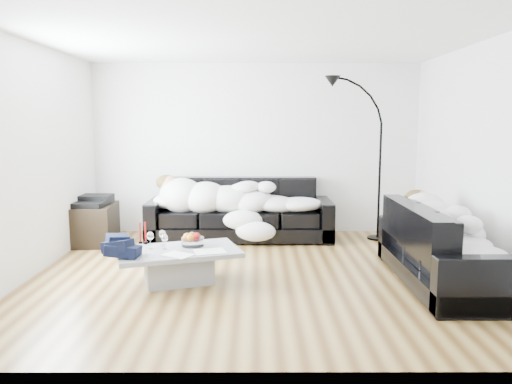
{
  "coord_description": "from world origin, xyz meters",
  "views": [
    {
      "loc": [
        -0.01,
        -5.49,
        1.71
      ],
      "look_at": [
        0.0,
        0.3,
        0.9
      ],
      "focal_mm": 35.0,
      "sensor_mm": 36.0,
      "label": 1
    }
  ],
  "objects_px": {
    "coffee_table": "(179,266)",
    "wine_glass_c": "(165,242)",
    "wine_glass_a": "(162,238)",
    "shoes": "(410,267)",
    "sleeper_right": "(445,225)",
    "wine_glass_b": "(150,240)",
    "stereo": "(93,200)",
    "candle_left": "(140,233)",
    "sleeper_back": "(240,196)",
    "floor_lamp": "(380,169)",
    "av_cabinet": "(94,224)",
    "candle_right": "(145,233)",
    "sofa_right": "(444,245)",
    "sofa_back": "(240,209)",
    "fruit_bowl": "(193,239)"
  },
  "relations": [
    {
      "from": "shoes",
      "to": "sleeper_right",
      "type": "bearing_deg",
      "value": -80.79
    },
    {
      "from": "wine_glass_c",
      "to": "sofa_right",
      "type": "bearing_deg",
      "value": -0.3
    },
    {
      "from": "sofa_back",
      "to": "fruit_bowl",
      "type": "relative_size",
      "value": 10.82
    },
    {
      "from": "shoes",
      "to": "av_cabinet",
      "type": "height_order",
      "value": "av_cabinet"
    },
    {
      "from": "sleeper_back",
      "to": "shoes",
      "type": "xyz_separation_m",
      "value": [
        2.02,
        -1.59,
        -0.6
      ]
    },
    {
      "from": "fruit_bowl",
      "to": "sofa_back",
      "type": "bearing_deg",
      "value": 76.53
    },
    {
      "from": "sleeper_right",
      "to": "stereo",
      "type": "bearing_deg",
      "value": 67.36
    },
    {
      "from": "shoes",
      "to": "candle_left",
      "type": "bearing_deg",
      "value": 165.78
    },
    {
      "from": "coffee_table",
      "to": "candle_right",
      "type": "xyz_separation_m",
      "value": [
        -0.4,
        0.25,
        0.31
      ]
    },
    {
      "from": "wine_glass_a",
      "to": "candle_right",
      "type": "xyz_separation_m",
      "value": [
        -0.2,
        0.09,
        0.04
      ]
    },
    {
      "from": "sofa_right",
      "to": "wine_glass_c",
      "type": "relative_size",
      "value": 12.55
    },
    {
      "from": "sofa_back",
      "to": "wine_glass_b",
      "type": "relative_size",
      "value": 14.83
    },
    {
      "from": "stereo",
      "to": "sofa_back",
      "type": "bearing_deg",
      "value": 12.09
    },
    {
      "from": "candle_left",
      "to": "wine_glass_a",
      "type": "bearing_deg",
      "value": -20.7
    },
    {
      "from": "sleeper_back",
      "to": "floor_lamp",
      "type": "height_order",
      "value": "floor_lamp"
    },
    {
      "from": "candle_left",
      "to": "sleeper_right",
      "type": "bearing_deg",
      "value": -4.74
    },
    {
      "from": "sleeper_back",
      "to": "sofa_back",
      "type": "bearing_deg",
      "value": 90.0
    },
    {
      "from": "wine_glass_a",
      "to": "candle_right",
      "type": "distance_m",
      "value": 0.23
    },
    {
      "from": "sleeper_back",
      "to": "wine_glass_a",
      "type": "bearing_deg",
      "value": -113.08
    },
    {
      "from": "candle_right",
      "to": "floor_lamp",
      "type": "distance_m",
      "value": 3.56
    },
    {
      "from": "wine_glass_a",
      "to": "floor_lamp",
      "type": "relative_size",
      "value": 0.08
    },
    {
      "from": "sofa_right",
      "to": "fruit_bowl",
      "type": "xyz_separation_m",
      "value": [
        -2.69,
        0.16,
        0.03
      ]
    },
    {
      "from": "sleeper_back",
      "to": "stereo",
      "type": "distance_m",
      "value": 2.07
    },
    {
      "from": "sleeper_right",
      "to": "wine_glass_c",
      "type": "height_order",
      "value": "sleeper_right"
    },
    {
      "from": "wine_glass_c",
      "to": "floor_lamp",
      "type": "relative_size",
      "value": 0.08
    },
    {
      "from": "candle_right",
      "to": "shoes",
      "type": "xyz_separation_m",
      "value": [
        3.01,
        0.17,
        -0.44
      ]
    },
    {
      "from": "sleeper_back",
      "to": "stereo",
      "type": "height_order",
      "value": "sleeper_back"
    },
    {
      "from": "sleeper_right",
      "to": "floor_lamp",
      "type": "relative_size",
      "value": 0.85
    },
    {
      "from": "candle_right",
      "to": "sofa_back",
      "type": "bearing_deg",
      "value": 61.3
    },
    {
      "from": "sleeper_right",
      "to": "wine_glass_a",
      "type": "bearing_deg",
      "value": 86.74
    },
    {
      "from": "coffee_table",
      "to": "wine_glass_c",
      "type": "relative_size",
      "value": 7.67
    },
    {
      "from": "coffee_table",
      "to": "wine_glass_a",
      "type": "relative_size",
      "value": 7.35
    },
    {
      "from": "coffee_table",
      "to": "av_cabinet",
      "type": "bearing_deg",
      "value": 129.5
    },
    {
      "from": "sleeper_back",
      "to": "wine_glass_a",
      "type": "relative_size",
      "value": 13.2
    },
    {
      "from": "wine_glass_c",
      "to": "candle_right",
      "type": "relative_size",
      "value": 0.68
    },
    {
      "from": "sofa_back",
      "to": "fruit_bowl",
      "type": "height_order",
      "value": "sofa_back"
    },
    {
      "from": "coffee_table",
      "to": "sofa_back",
      "type": "bearing_deg",
      "value": 73.97
    },
    {
      "from": "candle_left",
      "to": "stereo",
      "type": "height_order",
      "value": "stereo"
    },
    {
      "from": "wine_glass_a",
      "to": "stereo",
      "type": "xyz_separation_m",
      "value": [
        -1.27,
        1.62,
        0.16
      ]
    },
    {
      "from": "wine_glass_a",
      "to": "stereo",
      "type": "bearing_deg",
      "value": 128.12
    },
    {
      "from": "sleeper_back",
      "to": "wine_glass_c",
      "type": "bearing_deg",
      "value": -110.15
    },
    {
      "from": "sofa_right",
      "to": "shoes",
      "type": "height_order",
      "value": "sofa_right"
    },
    {
      "from": "fruit_bowl",
      "to": "wine_glass_c",
      "type": "xyz_separation_m",
      "value": [
        -0.28,
        -0.15,
        0.01
      ]
    },
    {
      "from": "wine_glass_b",
      "to": "stereo",
      "type": "bearing_deg",
      "value": 123.76
    },
    {
      "from": "shoes",
      "to": "wine_glass_a",
      "type": "bearing_deg",
      "value": 168.11
    },
    {
      "from": "sofa_right",
      "to": "sleeper_back",
      "type": "bearing_deg",
      "value": 47.77
    },
    {
      "from": "coffee_table",
      "to": "candle_left",
      "type": "height_order",
      "value": "candle_left"
    },
    {
      "from": "sofa_back",
      "to": "wine_glass_a",
      "type": "distance_m",
      "value": 2.06
    },
    {
      "from": "sleeper_back",
      "to": "wine_glass_c",
      "type": "distance_m",
      "value": 2.15
    },
    {
      "from": "coffee_table",
      "to": "av_cabinet",
      "type": "relative_size",
      "value": 1.57
    }
  ]
}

